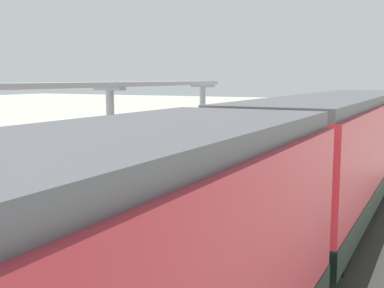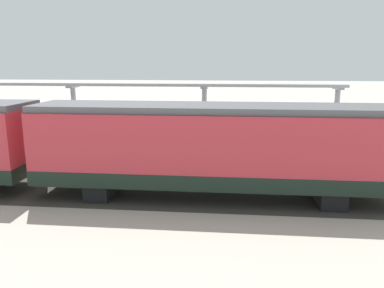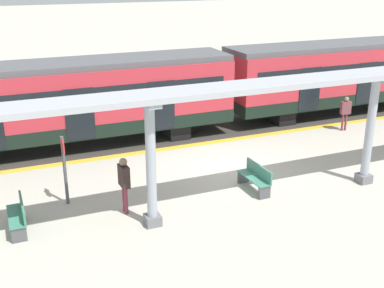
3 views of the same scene
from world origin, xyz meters
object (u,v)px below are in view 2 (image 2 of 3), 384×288
bench_near_end (3,144)px  bench_mid_platform (268,149)px  canopy_pillar_second (204,119)px  canopy_pillar_third (75,117)px  passenger_by_the_benches (212,136)px  train_near_carriage (213,150)px  canopy_pillar_nearest (335,121)px  bench_far_end (134,145)px  platform_info_sign (241,137)px

bench_near_end → bench_mid_platform: (0.11, -14.81, 0.00)m
canopy_pillar_second → canopy_pillar_third: size_ratio=1.00×
passenger_by_the_benches → bench_near_end: bearing=91.2°
bench_near_end → passenger_by_the_benches: 11.84m
train_near_carriage → bench_mid_platform: (6.26, -2.68, -1.39)m
bench_mid_platform → canopy_pillar_nearest: bearing=-72.2°
canopy_pillar_nearest → canopy_pillar_second: 7.15m
bench_near_end → bench_far_end: 7.47m
bench_near_end → bench_mid_platform: 14.81m
canopy_pillar_nearest → canopy_pillar_third: (0.00, 14.70, 0.00)m
bench_near_end → passenger_by_the_benches: size_ratio=0.86×
bench_far_end → passenger_by_the_benches: (-0.12, -4.36, 0.65)m
bench_far_end → platform_info_sign: size_ratio=0.69×
bench_far_end → passenger_by_the_benches: size_ratio=0.87×
platform_info_sign → canopy_pillar_third: bearing=76.6°
canopy_pillar_nearest → canopy_pillar_third: 14.70m
bench_near_end → train_near_carriage: bearing=-116.9°
canopy_pillar_nearest → train_near_carriage: bearing=139.5°
bench_mid_platform → passenger_by_the_benches: passenger_by_the_benches is taller
canopy_pillar_nearest → bench_mid_platform: 4.08m
canopy_pillar_third → train_near_carriage: bearing=-131.6°
canopy_pillar_third → bench_far_end: (-0.90, -3.70, -1.42)m
bench_mid_platform → bench_far_end: (0.27, 7.35, 0.00)m
canopy_pillar_second → canopy_pillar_third: bearing=90.0°
train_near_carriage → canopy_pillar_third: bearing=48.4°
bench_near_end → bench_mid_platform: same height
train_near_carriage → bench_mid_platform: bearing=-23.2°
train_near_carriage → platform_info_sign: 5.30m
train_near_carriage → bench_near_end: bearing=63.1°
canopy_pillar_second → train_near_carriage: bearing=-173.7°
train_near_carriage → bench_near_end: train_near_carriage is taller
canopy_pillar_second → bench_near_end: (-1.28, 11.30, -1.42)m
canopy_pillar_second → bench_far_end: (-0.90, 3.85, -1.42)m
train_near_carriage → canopy_pillar_second: bearing=6.3°
canopy_pillar_nearest → bench_far_end: canopy_pillar_nearest is taller
canopy_pillar_second → bench_far_end: 4.20m
canopy_pillar_nearest → bench_far_end: (-0.90, 11.00, -1.42)m
bench_far_end → train_near_carriage: bearing=-144.4°
canopy_pillar_nearest → canopy_pillar_second: size_ratio=1.00×
platform_info_sign → passenger_by_the_benches: platform_info_sign is taller
train_near_carriage → canopy_pillar_second: size_ratio=3.56×
canopy_pillar_third → bench_far_end: 4.07m
canopy_pillar_second → bench_near_end: bearing=96.5°
platform_info_sign → bench_near_end: bearing=85.7°
train_near_carriage → canopy_pillar_third: (7.42, 8.37, 0.03)m
bench_near_end → passenger_by_the_benches: (0.26, -11.82, 0.65)m
canopy_pillar_nearest → passenger_by_the_benches: bearing=98.8°
canopy_pillar_nearest → bench_near_end: size_ratio=2.44×
train_near_carriage → canopy_pillar_nearest: canopy_pillar_nearest is taller
passenger_by_the_benches → train_near_carriage: bearing=-177.2°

